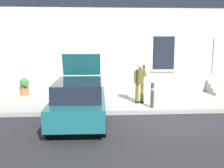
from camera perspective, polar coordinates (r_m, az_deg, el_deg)
name	(u,v)px	position (r m, az deg, el deg)	size (l,w,h in m)	color
ground_plane	(166,121)	(9.65, 11.55, -7.90)	(80.00, 80.00, 0.00)	#232326
sidewalk	(149,101)	(12.26, 8.12, -3.72)	(24.00, 3.60, 0.15)	#99968E
curb_edge	(159,112)	(10.50, 10.21, -6.01)	(24.00, 0.12, 0.15)	gray
building_facade	(142,24)	(14.41, 6.43, 12.89)	(24.00, 1.52, 7.50)	beige
hatchback_car_teal	(79,100)	(9.16, -7.11, -3.54)	(1.87, 4.10, 2.34)	#165156
bollard_near_person	(152,94)	(10.70, 8.74, -2.17)	(0.15, 0.15, 1.04)	#333338
bollard_far_left	(72,95)	(10.48, -8.67, -2.40)	(0.15, 0.15, 1.04)	#333338
person_on_phone	(140,80)	(11.34, 6.06, 0.79)	(0.51, 0.47, 1.75)	#514C1E
planter_terracotta	(25,86)	(13.70, -18.43, -0.46)	(0.44, 0.44, 0.86)	#B25B38
planter_olive	(76,86)	(13.14, -7.75, -0.46)	(0.44, 0.44, 0.86)	#606B38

